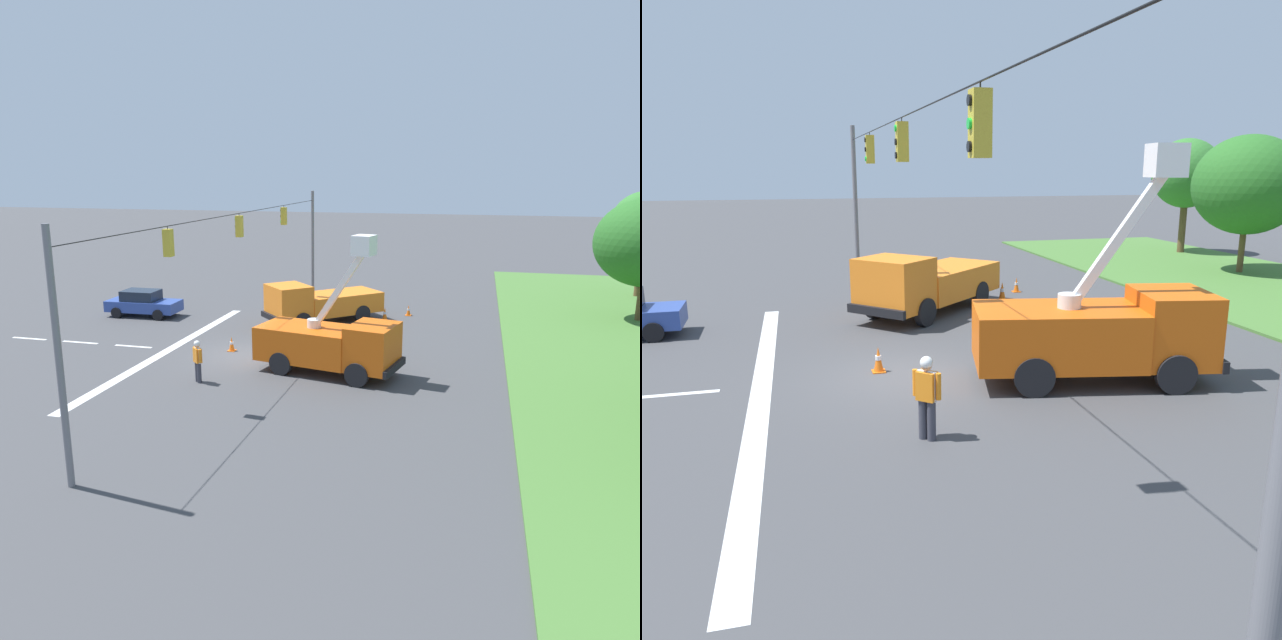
% 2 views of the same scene
% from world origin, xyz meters
% --- Properties ---
extents(ground_plane, '(200.00, 200.00, 0.00)m').
position_xyz_m(ground_plane, '(0.00, 0.00, 0.00)').
color(ground_plane, '#424244').
extents(lane_markings, '(17.60, 15.25, 0.01)m').
position_xyz_m(lane_markings, '(0.00, -5.23, 0.00)').
color(lane_markings, silver).
rests_on(lane_markings, ground).
extents(signal_gantry, '(26.20, 0.33, 7.20)m').
position_xyz_m(signal_gantry, '(-0.03, -0.00, 4.43)').
color(signal_gantry, slate).
rests_on(signal_gantry, ground).
extents(utility_truck_bucket_lift, '(3.59, 6.49, 5.97)m').
position_xyz_m(utility_truck_bucket_lift, '(1.67, 4.69, 1.38)').
color(utility_truck_bucket_lift, '#D6560F').
rests_on(utility_truck_bucket_lift, ground).
extents(utility_truck_support_near, '(6.41, 6.54, 2.35)m').
position_xyz_m(utility_truck_support_near, '(-7.04, 1.96, 1.17)').
color(utility_truck_support_near, orange).
rests_on(utility_truck_support_near, ground).
extents(sedan_blue, '(2.00, 4.34, 1.56)m').
position_xyz_m(sedan_blue, '(-6.12, -8.63, 0.79)').
color(sedan_blue, '#2D4799').
rests_on(sedan_blue, ground).
extents(road_worker, '(0.47, 0.51, 1.77)m').
position_xyz_m(road_worker, '(4.12, -0.33, 1.00)').
color(road_worker, '#383842').
rests_on(road_worker, ground).
extents(traffic_cone_foreground_left, '(0.36, 0.36, 0.78)m').
position_xyz_m(traffic_cone_foreground_left, '(-8.53, 5.51, 0.39)').
color(traffic_cone_foreground_left, orange).
rests_on(traffic_cone_foreground_left, ground).
extents(traffic_cone_foreground_right, '(0.36, 0.36, 0.70)m').
position_xyz_m(traffic_cone_foreground_right, '(-0.47, -0.72, 0.34)').
color(traffic_cone_foreground_right, orange).
rests_on(traffic_cone_foreground_right, ground).
extents(traffic_cone_mid_left, '(0.36, 0.36, 0.67)m').
position_xyz_m(traffic_cone_mid_left, '(-2.15, 6.20, 0.32)').
color(traffic_cone_mid_left, orange).
rests_on(traffic_cone_mid_left, ground).
extents(traffic_cone_mid_right, '(0.36, 0.36, 0.65)m').
position_xyz_m(traffic_cone_mid_right, '(-10.11, 6.71, 0.31)').
color(traffic_cone_mid_right, orange).
rests_on(traffic_cone_mid_right, ground).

